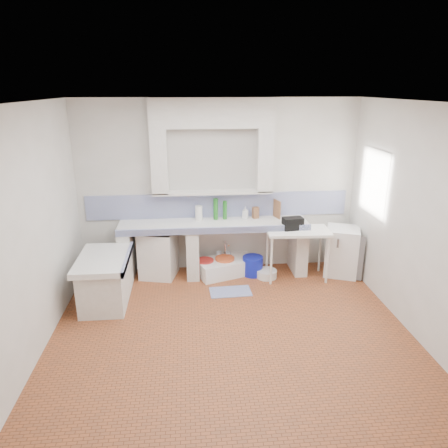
{
  "coord_description": "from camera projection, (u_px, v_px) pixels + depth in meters",
  "views": [
    {
      "loc": [
        -0.51,
        -4.55,
        2.96
      ],
      "look_at": [
        0.0,
        1.0,
        1.1
      ],
      "focal_mm": 33.22,
      "sensor_mm": 36.0,
      "label": 1
    }
  ],
  "objects": [
    {
      "name": "paper_towel",
      "position": [
        199.0,
        213.0,
        6.67
      ],
      "size": [
        0.13,
        0.13,
        0.23
      ],
      "primitive_type": "cylinder",
      "rotation": [
        0.0,
        0.0,
        0.12
      ],
      "color": "white",
      "rests_on": "counter_slab"
    },
    {
      "name": "green_bottle_a",
      "position": [
        216.0,
        209.0,
        6.68
      ],
      "size": [
        0.09,
        0.09,
        0.35
      ],
      "primitive_type": "cylinder",
      "rotation": [
        0.0,
        0.0,
        -0.16
      ],
      "color": "#1D6B1D",
      "rests_on": "counter_slab"
    },
    {
      "name": "peninsula_top",
      "position": [
        103.0,
        260.0,
        5.77
      ],
      "size": [
        0.7,
        1.1,
        0.08
      ],
      "primitive_type": "cube",
      "color": "white",
      "rests_on": "ground"
    },
    {
      "name": "counter_pier_left",
      "position": [
        127.0,
        254.0,
        6.62
      ],
      "size": [
        0.2,
        0.55,
        0.82
      ],
      "primitive_type": "cube",
      "color": "silver",
      "rests_on": "ground"
    },
    {
      "name": "wall_back",
      "position": [
        218.0,
        187.0,
        6.72
      ],
      "size": [
        4.5,
        0.0,
        4.5
      ],
      "primitive_type": "plane",
      "rotation": [
        1.57,
        0.0,
        0.0
      ],
      "color": "silver",
      "rests_on": "ground"
    },
    {
      "name": "wall_left",
      "position": [
        32.0,
        233.0,
        4.64
      ],
      "size": [
        0.0,
        4.5,
        4.5
      ],
      "primitive_type": "plane",
      "rotation": [
        1.57,
        0.0,
        1.57
      ],
      "color": "silver",
      "rests_on": "ground"
    },
    {
      "name": "counter_lip",
      "position": [
        215.0,
        230.0,
        6.34
      ],
      "size": [
        3.0,
        0.04,
        0.1
      ],
      "primitive_type": "cube",
      "color": "navy",
      "rests_on": "ground"
    },
    {
      "name": "counter_slab",
      "position": [
        214.0,
        225.0,
        6.6
      ],
      "size": [
        3.0,
        0.6,
        0.08
      ],
      "primitive_type": "cube",
      "color": "white",
      "rests_on": "ground"
    },
    {
      "name": "wall_right",
      "position": [
        416.0,
        221.0,
        5.03
      ],
      "size": [
        0.0,
        4.5,
        4.5
      ],
      "primitive_type": "plane",
      "rotation": [
        1.57,
        0.0,
        -1.57
      ],
      "color": "silver",
      "rests_on": "ground"
    },
    {
      "name": "sink",
      "position": [
        226.0,
        267.0,
        6.85
      ],
      "size": [
        1.07,
        0.8,
        0.23
      ],
      "primitive_type": "cube",
      "rotation": [
        0.0,
        0.0,
        0.34
      ],
      "color": "white",
      "rests_on": "ground"
    },
    {
      "name": "floor",
      "position": [
        231.0,
        330.0,
        5.28
      ],
      "size": [
        4.5,
        4.5,
        0.0
      ],
      "primitive_type": "plane",
      "color": "brown",
      "rests_on": "ground"
    },
    {
      "name": "rug",
      "position": [
        230.0,
        292.0,
        6.26
      ],
      "size": [
        0.63,
        0.38,
        0.01
      ],
      "primitive_type": "cube",
      "rotation": [
        0.0,
        0.0,
        0.04
      ],
      "color": "#35409C",
      "rests_on": "ground"
    },
    {
      "name": "stove",
      "position": [
        158.0,
        254.0,
        6.7
      ],
      "size": [
        0.65,
        0.63,
        0.76
      ],
      "primitive_type": "cube",
      "rotation": [
        0.0,
        0.0,
        -0.23
      ],
      "color": "white",
      "rests_on": "ground"
    },
    {
      "name": "black_bag",
      "position": [
        293.0,
        223.0,
        6.48
      ],
      "size": [
        0.33,
        0.22,
        0.19
      ],
      "primitive_type": "cube",
      "rotation": [
        0.0,
        0.0,
        0.13
      ],
      "color": "black",
      "rests_on": "side_table"
    },
    {
      "name": "water_bottle_a",
      "position": [
        219.0,
        261.0,
        6.97
      ],
      "size": [
        0.1,
        0.1,
        0.33
      ],
      "primitive_type": "cylinder",
      "rotation": [
        0.0,
        0.0,
        0.23
      ],
      "color": "silver",
      "rests_on": "ground"
    },
    {
      "name": "wall_front",
      "position": [
        262.0,
        317.0,
        2.94
      ],
      "size": [
        4.5,
        0.0,
        4.5
      ],
      "primitive_type": "plane",
      "rotation": [
        -1.57,
        0.0,
        0.0
      ],
      "color": "silver",
      "rests_on": "ground"
    },
    {
      "name": "counter_pier_mid",
      "position": [
        192.0,
        252.0,
        6.71
      ],
      "size": [
        0.2,
        0.55,
        0.82
      ],
      "primitive_type": "cube",
      "color": "silver",
      "rests_on": "ground"
    },
    {
      "name": "ceiling",
      "position": [
        233.0,
        102.0,
        4.39
      ],
      "size": [
        4.5,
        4.5,
        0.0
      ],
      "primitive_type": "plane",
      "rotation": [
        3.14,
        0.0,
        0.0
      ],
      "color": "silver",
      "rests_on": "ground"
    },
    {
      "name": "alcove_mass",
      "position": [
        212.0,
        113.0,
        6.22
      ],
      "size": [
        1.9,
        0.25,
        0.45
      ],
      "primitive_type": "cube",
      "color": "silver",
      "rests_on": "ground"
    },
    {
      "name": "basin_white",
      "position": [
        267.0,
        274.0,
        6.72
      ],
      "size": [
        0.36,
        0.36,
        0.13
      ],
      "primitive_type": "cylinder",
      "rotation": [
        0.0,
        0.0,
        0.12
      ],
      "color": "white",
      "rests_on": "ground"
    },
    {
      "name": "lace_valance",
      "position": [
        380.0,
        157.0,
        5.98
      ],
      "size": [
        0.01,
        0.84,
        0.24
      ],
      "primitive_type": "cube",
      "color": "white",
      "rests_on": "ground"
    },
    {
      "name": "bucket_orange",
      "position": [
        225.0,
        266.0,
        6.82
      ],
      "size": [
        0.37,
        0.37,
        0.29
      ],
      "primitive_type": "cylinder",
      "rotation": [
        0.0,
        0.0,
        0.19
      ],
      "color": "#E75C2B",
      "rests_on": "ground"
    },
    {
      "name": "water_bottle_b",
      "position": [
        228.0,
        261.0,
        6.99
      ],
      "size": [
        0.09,
        0.09,
        0.32
      ],
      "primitive_type": "cylinder",
      "rotation": [
        0.0,
        0.0,
        -0.02
      ],
      "color": "silver",
      "rests_on": "ground"
    },
    {
      "name": "knife_block",
      "position": [
        256.0,
        213.0,
        6.76
      ],
      "size": [
        0.11,
        0.1,
        0.19
      ],
      "primitive_type": "cube",
      "rotation": [
        0.0,
        0.0,
        0.34
      ],
      "color": "#905D39",
      "rests_on": "counter_slab"
    },
    {
      "name": "cutting_board",
      "position": [
        277.0,
        209.0,
        6.77
      ],
      "size": [
        0.08,
        0.21,
        0.3
      ],
      "primitive_type": "cube",
      "rotation": [
        0.0,
        0.0,
        0.3
      ],
      "color": "#905D39",
      "rests_on": "counter_slab"
    },
    {
      "name": "peninsula_base",
      "position": [
        106.0,
        282.0,
        5.88
      ],
      "size": [
        0.6,
        1.0,
        0.62
      ],
      "primitive_type": "cube",
      "color": "silver",
      "rests_on": "ground"
    },
    {
      "name": "fridge",
      "position": [
        342.0,
        251.0,
        6.76
      ],
      "size": [
        0.66,
        0.66,
        0.79
      ],
      "primitive_type": "cube",
      "rotation": [
        0.0,
        0.0,
        -0.37
      ],
      "color": "white",
      "rests_on": "ground"
    },
    {
      "name": "green_bottle_b",
      "position": [
        225.0,
        210.0,
        6.7
      ],
      "size": [
        0.08,
        0.08,
        0.3
      ],
      "primitive_type": "cylinder",
      "rotation": [
        0.0,
        0.0,
        -0.25
      ],
      "color": "#1D6B1D",
      "rests_on": "counter_slab"
    },
    {
      "name": "bucket_red",
      "position": [
        205.0,
        268.0,
        6.77
      ],
      "size": [
        0.34,
        0.34,
        0.28
      ],
      "primitive_type": "cylinder",
      "rotation": [
        0.0,
        0.0,
        0.15
      ],
      "color": "red",
      "rests_on": "ground"
    },
    {
      "name": "bucket_blue",
      "position": [
        253.0,
        266.0,
        6.8
      ],
      "size": [
        0.4,
        0.4,
        0.31
      ],
      "primitive_type": "cylinder",
      "rotation": [
        0.0,
        0.0,
        0.21
      ],
      "color": "#101BB1",
      "rests_on": "ground"
    },
    {
      "name": "counter_pier_right",
      "position": [
        298.0,
        248.0,
        6.86
      ],
      "size": [
        0.2,
        0.55,
        0.82
      ],
      "primitive_type": "cube",
      "color": "silver",
      "rests_on": "ground"
    },
    {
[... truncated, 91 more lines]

